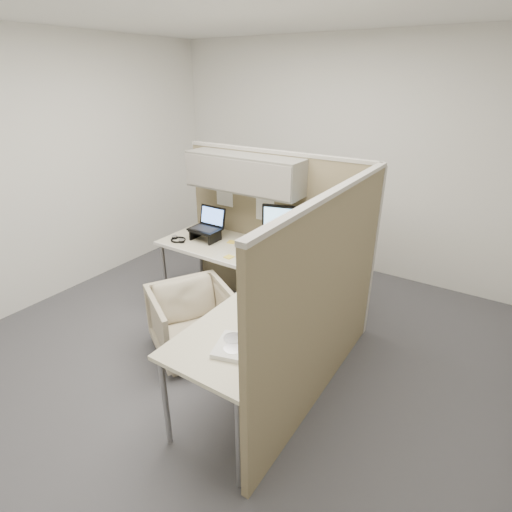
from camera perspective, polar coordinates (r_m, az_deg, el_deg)
The scene contains 20 objects.
ground at distance 3.74m, azimuth -3.47°, elevation -12.95°, with size 4.50×4.50×0.00m, color #414146.
partition_back at distance 3.95m, azimuth 0.74°, elevation 7.25°, with size 2.00×0.36×1.63m.
partition_right at distance 2.86m, azimuth 10.08°, elevation -6.43°, with size 0.07×2.03×1.63m.
desk at distance 3.39m, azimuth -0.79°, elevation -3.33°, with size 2.00×1.98×0.73m.
office_chair at distance 3.55m, azimuth -9.03°, elevation -8.80°, with size 0.66×0.62×0.68m, color #BCAE95.
monitor_left at distance 3.67m, azimuth 4.23°, elevation 4.30°, with size 0.43×0.20×0.47m.
monitor_right at distance 3.41m, azimuth 10.13°, elevation 2.35°, with size 0.38×0.29×0.47m.
laptop_station at distance 4.08m, azimuth -7.02°, elevation 4.04°, with size 0.31×0.27×0.32m.
keyboard at distance 3.47m, azimuth 3.21°, elevation -1.67°, with size 0.47×0.16×0.02m, color black.
mouse at distance 3.36m, azimuth 5.74°, elevation -2.60°, with size 0.10×0.06×0.03m, color black.
travel_mug at distance 3.62m, azimuth 6.84°, elevation 0.59°, with size 0.08×0.08×0.16m.
soda_can_green at distance 3.18m, azimuth 9.40°, elevation -3.56°, with size 0.07×0.07×0.12m, color silver.
soda_can_silver at distance 3.45m, azimuth 7.88°, elevation -1.18°, with size 0.07×0.07×0.12m, color black.
sticky_note_d at distance 3.75m, azimuth -0.80°, elevation 0.35°, with size 0.08×0.08×0.01m, color yellow.
sticky_note_c at distance 4.02m, azimuth -3.50°, elevation 2.02°, with size 0.08×0.08×0.01m, color yellow.
sticky_note_a at distance 3.69m, azimuth -3.89°, elevation -0.12°, with size 0.08×0.08×0.01m, color yellow.
sticky_note_b at distance 3.56m, azimuth -1.10°, elevation -1.08°, with size 0.08×0.08×0.01m, color yellow.
headphones at distance 4.13m, azimuth -11.06°, elevation 2.33°, with size 0.19×0.19×0.03m.
paper_stack at distance 2.52m, azimuth -3.22°, elevation -12.74°, with size 0.28×0.31×0.03m.
desk_clock at distance 2.83m, azimuth 3.99°, elevation -7.54°, with size 0.07×0.08×0.08m.
Camera 1 is at (1.80, -2.36, 2.27)m, focal length 28.00 mm.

